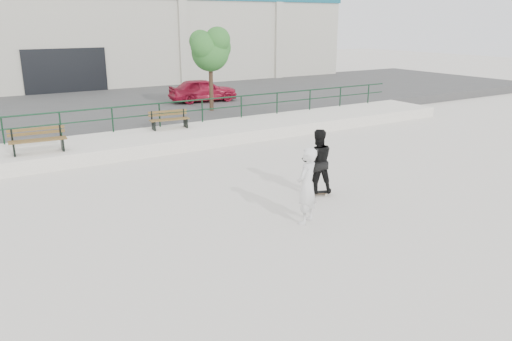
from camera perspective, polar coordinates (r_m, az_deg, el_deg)
ground at (r=12.17m, az=3.59°, el=-6.66°), size 120.00×120.00×0.00m
ledge at (r=20.21m, az=-12.15°, el=3.28°), size 30.00×3.00×0.50m
parking_strip at (r=28.22m, az=-18.13°, el=6.59°), size 60.00×14.00×0.50m
railing at (r=21.22m, az=-13.53°, el=6.57°), size 28.00×0.06×1.03m
commercial_building at (r=41.58m, az=-23.63°, el=15.06°), size 44.20×16.33×8.00m
bench_left at (r=18.56m, az=-23.67°, el=3.18°), size 1.87×0.66×0.85m
bench_right at (r=21.19m, az=-9.89°, el=5.75°), size 1.69×0.64×0.76m
tree at (r=25.04m, az=-5.21°, el=13.76°), size 2.29×2.03×4.07m
red_car at (r=28.20m, az=-6.08°, el=9.14°), size 3.88×1.89×1.28m
skateboard at (r=14.47m, az=6.90°, el=-2.55°), size 0.80×0.44×0.09m
standing_skater at (r=14.19m, az=7.03°, el=1.06°), size 1.10×0.99×1.85m
seated_skater at (r=12.22m, az=5.81°, el=-1.77°), size 0.84×0.74×1.92m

